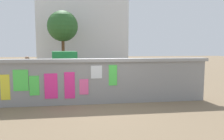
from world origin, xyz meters
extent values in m
plane|color=#7A664C|center=(0.00, 8.00, 0.00)|extent=(60.00, 60.00, 0.00)
cube|color=gray|center=(0.00, 0.00, 0.77)|extent=(7.91, 0.30, 1.54)
cube|color=gray|center=(0.00, 0.00, 1.60)|extent=(8.11, 0.42, 0.12)
cube|color=yellow|center=(-3.36, -0.16, 0.71)|extent=(0.30, 0.02, 0.88)
cube|color=#4CD84C|center=(-2.84, -0.16, 0.94)|extent=(0.51, 0.02, 0.74)
cube|color=#4CD84C|center=(-2.40, -0.16, 0.75)|extent=(0.33, 0.02, 0.69)
cube|color=#F42D8C|center=(-1.83, -0.16, 0.72)|extent=(0.45, 0.03, 0.90)
cube|color=#F42D8C|center=(-1.19, -0.16, 0.73)|extent=(0.37, 0.02, 0.95)
cube|color=#F9599E|center=(-0.68, -0.16, 0.66)|extent=(0.32, 0.03, 0.56)
cube|color=silver|center=(-0.23, -0.16, 1.19)|extent=(0.40, 0.02, 0.47)
cube|color=#4CD84C|center=(0.37, -0.16, 1.06)|extent=(0.30, 0.03, 0.75)
cylinder|color=black|center=(-1.67, 2.84, 0.35)|extent=(0.72, 0.30, 0.70)
cylinder|color=black|center=(-1.85, 4.13, 0.35)|extent=(0.72, 0.30, 0.70)
cylinder|color=black|center=(0.81, 3.20, 0.35)|extent=(0.72, 0.30, 0.70)
cylinder|color=black|center=(0.62, 4.48, 0.35)|extent=(0.72, 0.30, 0.70)
cube|color=#197233|center=(-1.66, 3.50, 1.10)|extent=(1.40, 1.66, 1.50)
cube|color=brown|center=(0.12, 3.75, 0.80)|extent=(2.59, 1.83, 0.90)
cylinder|color=black|center=(2.58, 1.54, 0.30)|extent=(0.60, 0.11, 0.60)
cylinder|color=black|center=(3.88, 1.52, 0.30)|extent=(0.60, 0.13, 0.60)
cube|color=gold|center=(3.23, 1.53, 0.58)|extent=(1.00, 0.26, 0.32)
cube|color=black|center=(3.43, 1.53, 0.76)|extent=(0.56, 0.23, 0.10)
cube|color=#262626|center=(2.68, 1.54, 0.85)|extent=(0.05, 0.56, 0.03)
cylinder|color=black|center=(-3.46, 1.27, 0.33)|extent=(0.66, 0.13, 0.66)
cylinder|color=black|center=(-2.42, 1.41, 0.33)|extent=(0.66, 0.13, 0.66)
cube|color=black|center=(-2.94, 1.34, 0.51)|extent=(0.95, 0.17, 0.06)
cylinder|color=black|center=(-2.79, 1.36, 0.73)|extent=(0.03, 0.03, 0.40)
cube|color=black|center=(-2.79, 1.36, 0.93)|extent=(0.21, 0.11, 0.05)
cube|color=black|center=(-3.41, 1.27, 0.88)|extent=(0.10, 0.44, 0.03)
cylinder|color=#D83F72|center=(-3.39, 3.29, 0.40)|extent=(0.12, 0.12, 0.80)
cylinder|color=#D83F72|center=(-3.52, 3.41, 0.40)|extent=(0.12, 0.12, 0.80)
cylinder|color=yellow|center=(-3.46, 3.35, 1.10)|extent=(0.48, 0.48, 0.60)
sphere|color=#8C664C|center=(-3.46, 3.35, 1.51)|extent=(0.22, 0.22, 0.22)
cylinder|color=brown|center=(-2.38, 11.51, 1.47)|extent=(0.26, 0.26, 2.94)
sphere|color=#2A5D28|center=(-2.38, 11.51, 3.86)|extent=(2.64, 2.64, 2.64)
cube|color=silver|center=(-0.59, 16.07, 3.86)|extent=(9.10, 4.32, 7.72)
camera|label=1|loc=(-0.72, -7.88, 2.10)|focal=34.66mm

